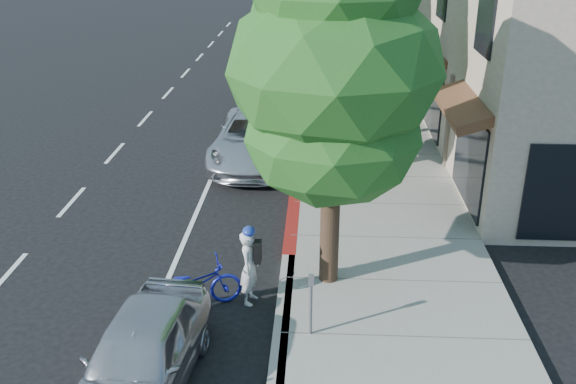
# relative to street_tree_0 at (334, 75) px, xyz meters

# --- Properties ---
(ground) EXTENTS (120.00, 120.00, 0.00)m
(ground) POSITION_rel_street_tree_0_xyz_m (-0.90, 2.00, -4.57)
(ground) COLOR black
(ground) RESTS_ON ground
(sidewalk) EXTENTS (4.60, 56.00, 0.15)m
(sidewalk) POSITION_rel_street_tree_0_xyz_m (1.40, 10.00, -4.49)
(sidewalk) COLOR gray
(sidewalk) RESTS_ON ground
(curb) EXTENTS (0.30, 56.00, 0.15)m
(curb) POSITION_rel_street_tree_0_xyz_m (-0.90, 10.00, -4.49)
(curb) COLOR #9E998E
(curb) RESTS_ON ground
(curb_red_segment) EXTENTS (0.32, 4.00, 0.15)m
(curb_red_segment) POSITION_rel_street_tree_0_xyz_m (-0.90, 3.00, -4.49)
(curb_red_segment) COLOR maroon
(curb_red_segment) RESTS_ON ground
(storefront_building) EXTENTS (10.00, 36.00, 7.00)m
(storefront_building) POSITION_rel_street_tree_0_xyz_m (8.70, 20.00, -1.07)
(storefront_building) COLOR beige
(storefront_building) RESTS_ON ground
(street_tree_0) EXTENTS (4.14, 4.14, 7.29)m
(street_tree_0) POSITION_rel_street_tree_0_xyz_m (0.00, 0.00, 0.00)
(street_tree_0) COLOR black
(street_tree_0) RESTS_ON ground
(street_tree_1) EXTENTS (4.50, 4.50, 7.72)m
(street_tree_1) POSITION_rel_street_tree_0_xyz_m (0.00, 6.00, 0.25)
(street_tree_1) COLOR black
(street_tree_1) RESTS_ON ground
(cyclist) EXTENTS (0.49, 0.65, 1.59)m
(cyclist) POSITION_rel_street_tree_0_xyz_m (-1.60, -0.74, -3.77)
(cyclist) COLOR silver
(cyclist) RESTS_ON ground
(bicycle) EXTENTS (2.05, 1.31, 1.02)m
(bicycle) POSITION_rel_street_tree_0_xyz_m (-2.70, -1.00, -4.06)
(bicycle) COLOR #171BA0
(bicycle) RESTS_ON ground
(silver_suv) EXTENTS (2.73, 5.62, 1.54)m
(silver_suv) POSITION_rel_street_tree_0_xyz_m (-2.26, 7.50, -3.80)
(silver_suv) COLOR silver
(silver_suv) RESTS_ON ground
(dark_sedan) EXTENTS (2.29, 5.19, 1.66)m
(dark_sedan) POSITION_rel_street_tree_0_xyz_m (-2.24, 15.55, -3.74)
(dark_sedan) COLOR black
(dark_sedan) RESTS_ON ground
(white_pickup) EXTENTS (2.81, 5.78, 1.62)m
(white_pickup) POSITION_rel_street_tree_0_xyz_m (-3.10, 19.02, -3.76)
(white_pickup) COLOR silver
(white_pickup) RESTS_ON ground
(dark_suv_far) EXTENTS (2.51, 5.38, 1.78)m
(dark_suv_far) POSITION_rel_street_tree_0_xyz_m (-2.00, 24.25, -3.68)
(dark_suv_far) COLOR black
(dark_suv_far) RESTS_ON ground
(near_car_a) EXTENTS (1.98, 4.16, 1.37)m
(near_car_a) POSITION_rel_street_tree_0_xyz_m (-3.10, -3.50, -3.88)
(near_car_a) COLOR #B9B8BD
(near_car_a) RESTS_ON ground
(pedestrian) EXTENTS (0.85, 0.68, 1.70)m
(pedestrian) POSITION_rel_street_tree_0_xyz_m (1.53, 9.67, -3.57)
(pedestrian) COLOR black
(pedestrian) RESTS_ON sidewalk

